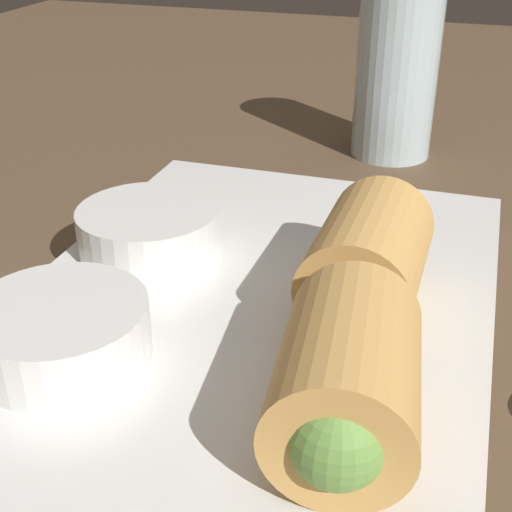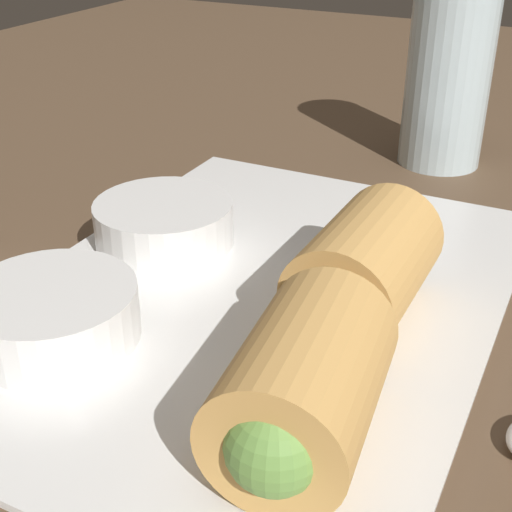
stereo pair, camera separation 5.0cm
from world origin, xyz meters
The scene contains 7 objects.
table_surface centered at (0.00, 0.00, 1.00)cm, with size 180.00×140.00×2.00cm.
serving_plate centered at (-1.84, -1.09, 2.76)cm, with size 34.32×24.85×1.50cm.
roll_front_left centered at (-1.81, -6.91, 6.33)cm, with size 9.67×5.77×5.67cm.
roll_front_right centered at (-11.67, -7.90, 6.33)cm, with size 9.90×6.58×5.67cm.
dipping_bowl_near centered at (0.89, 6.52, 4.97)cm, with size 8.41×8.41×2.71cm.
dipping_bowl_far centered at (-10.00, 5.85, 4.97)cm, with size 8.41×8.41×2.71cm.
drinking_glass centered at (26.17, -4.22, 8.85)cm, with size 6.70×6.70×13.69cm.
Camera 2 is at (-31.39, -15.89, 23.69)cm, focal length 50.00 mm.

